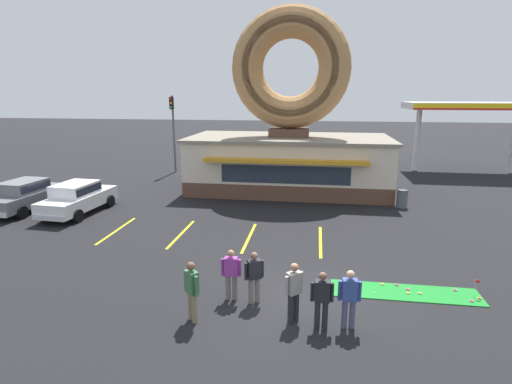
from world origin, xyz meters
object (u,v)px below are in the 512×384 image
(pedestrian_hooded_kid, at_px, (349,297))
(traffic_light_pole, at_px, (173,124))
(pedestrian_leather_jacket_man, at_px, (192,289))
(pedestrian_beanie_man, at_px, (231,273))
(pedestrian_clipboard_woman, at_px, (294,289))
(trash_bin, at_px, (402,198))
(pedestrian_blue_sweater_man, at_px, (254,275))
(putting_flag_pin, at_px, (476,284))
(car_white, at_px, (78,197))
(pedestrian_crossing_woman, at_px, (322,298))
(golf_ball, at_px, (374,293))
(car_grey, at_px, (26,194))

(pedestrian_hooded_kid, distance_m, traffic_light_pole, 23.09)
(pedestrian_hooded_kid, distance_m, pedestrian_leather_jacket_man, 4.10)
(pedestrian_beanie_man, bearing_deg, pedestrian_clipboard_woman, -25.36)
(trash_bin, bearing_deg, pedestrian_blue_sweater_man, -119.53)
(putting_flag_pin, distance_m, traffic_light_pole, 23.68)
(car_white, bearing_deg, pedestrian_crossing_woman, -35.07)
(car_white, bearing_deg, trash_bin, 12.40)
(golf_ball, distance_m, traffic_light_pole, 22.11)
(pedestrian_blue_sweater_man, xyz_separation_m, pedestrian_clipboard_woman, (1.18, -0.81, 0.06))
(golf_ball, xyz_separation_m, pedestrian_leather_jacket_man, (-5.01, -2.21, 0.89))
(pedestrian_leather_jacket_man, bearing_deg, putting_flag_pin, 17.19)
(pedestrian_clipboard_woman, bearing_deg, pedestrian_hooded_kid, -4.09)
(car_grey, bearing_deg, car_white, -2.59)
(car_white, bearing_deg, pedestrian_blue_sweater_man, -36.28)
(golf_ball, bearing_deg, putting_flag_pin, 4.96)
(pedestrian_clipboard_woman, height_order, pedestrian_crossing_woman, pedestrian_clipboard_woman)
(pedestrian_hooded_kid, bearing_deg, trash_bin, 72.98)
(putting_flag_pin, height_order, trash_bin, trash_bin)
(pedestrian_crossing_woman, bearing_deg, car_white, 144.93)
(pedestrian_clipboard_woman, bearing_deg, pedestrian_leather_jacket_man, -171.65)
(pedestrian_leather_jacket_man, height_order, trash_bin, pedestrian_leather_jacket_man)
(car_grey, height_order, pedestrian_blue_sweater_man, car_grey)
(pedestrian_hooded_kid, height_order, trash_bin, pedestrian_hooded_kid)
(pedestrian_leather_jacket_man, distance_m, trash_bin, 14.57)
(pedestrian_hooded_kid, bearing_deg, traffic_light_pole, 120.79)
(pedestrian_blue_sweater_man, distance_m, pedestrian_crossing_woman, 2.17)
(car_white, xyz_separation_m, pedestrian_leather_jacket_man, (8.71, -8.68, 0.07))
(pedestrian_blue_sweater_man, bearing_deg, putting_flag_pin, 11.00)
(pedestrian_leather_jacket_man, bearing_deg, golf_ball, 23.79)
(golf_ball, height_order, traffic_light_pole, traffic_light_pole)
(pedestrian_beanie_man, distance_m, pedestrian_crossing_woman, 2.83)
(pedestrian_crossing_woman, relative_size, traffic_light_pole, 0.27)
(golf_ball, distance_m, pedestrian_leather_jacket_man, 5.55)
(pedestrian_beanie_man, bearing_deg, pedestrian_hooded_kid, -16.70)
(car_white, relative_size, pedestrian_blue_sweater_man, 2.97)
(car_grey, height_order, traffic_light_pole, traffic_light_pole)
(pedestrian_beanie_man, distance_m, traffic_light_pole, 20.70)
(golf_ball, relative_size, traffic_light_pole, 0.01)
(golf_ball, relative_size, pedestrian_blue_sweater_man, 0.03)
(golf_ball, height_order, pedestrian_clipboard_woman, pedestrian_clipboard_woman)
(putting_flag_pin, height_order, pedestrian_crossing_woman, pedestrian_crossing_woman)
(putting_flag_pin, xyz_separation_m, pedestrian_leather_jacket_man, (-7.98, -2.47, 0.50))
(car_grey, distance_m, traffic_light_pole, 12.21)
(pedestrian_leather_jacket_man, distance_m, pedestrian_crossing_woman, 3.40)
(car_white, xyz_separation_m, pedestrian_beanie_man, (9.50, -7.40, -0.01))
(traffic_light_pole, bearing_deg, pedestrian_crossing_woman, -60.86)
(pedestrian_beanie_man, xyz_separation_m, pedestrian_crossing_woman, (2.61, -1.10, -0.00))
(car_white, distance_m, pedestrian_hooded_kid, 15.31)
(putting_flag_pin, distance_m, pedestrian_clipboard_woman, 5.72)
(pedestrian_leather_jacket_man, bearing_deg, trash_bin, 57.73)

